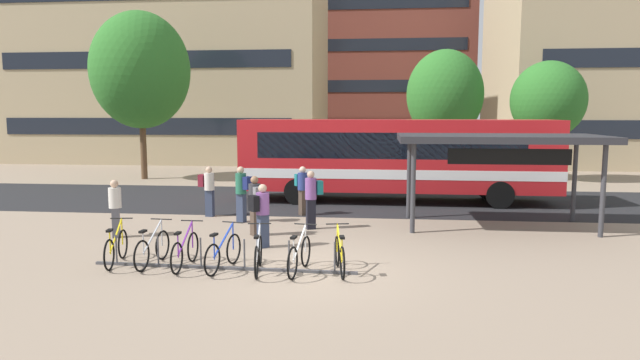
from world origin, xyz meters
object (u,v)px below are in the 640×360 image
street_tree_0 (445,95)px  parked_bicycle_yellow_0 (116,248)px  parked_bicycle_silver_4 (258,255)px  transit_shelter (500,141)px  parked_bicycle_yellow_6 (340,255)px  commuter_navy_pack_1 (242,190)px  commuter_teal_pack_0 (302,187)px  commuter_maroon_pack_6 (115,204)px  parked_bicycle_white_5 (299,256)px  city_bus (398,156)px  parked_bicycle_silver_1 (152,249)px  commuter_teal_pack_4 (312,195)px  commuter_grey_pack_3 (255,201)px  commuter_maroon_pack_5 (208,188)px  street_tree_1 (548,100)px  parked_bicycle_blue_3 (223,253)px  commuter_black_pack_2 (262,211)px  parked_bicycle_purple_2 (185,251)px  street_tree_2 (140,70)px

street_tree_0 → parked_bicycle_yellow_0: bearing=-117.5°
parked_bicycle_silver_4 → transit_shelter: transit_shelter is taller
parked_bicycle_yellow_0 → parked_bicycle_yellow_6: bearing=-100.7°
parked_bicycle_yellow_0 → commuter_navy_pack_1: size_ratio=0.96×
commuter_teal_pack_0 → street_tree_0: 13.51m
commuter_teal_pack_0 → parked_bicycle_yellow_6: bearing=-20.6°
commuter_maroon_pack_6 → parked_bicycle_yellow_6: bearing=44.6°
parked_bicycle_silver_4 → parked_bicycle_white_5: size_ratio=1.00×
city_bus → commuter_maroon_pack_6: city_bus is taller
parked_bicycle_silver_1 → commuter_teal_pack_4: 5.39m
commuter_teal_pack_0 → city_bus: bearing=99.1°
commuter_grey_pack_3 → commuter_maroon_pack_5: 3.51m
commuter_navy_pack_1 → street_tree_0: bearing=-97.3°
parked_bicycle_silver_4 → street_tree_0: 19.78m
parked_bicycle_yellow_6 → commuter_grey_pack_3: (-2.62, 3.37, 0.60)m
parked_bicycle_silver_4 → street_tree_1: bearing=-40.2°
parked_bicycle_silver_1 → transit_shelter: (8.71, 5.20, 2.23)m
parked_bicycle_silver_4 → parked_bicycle_yellow_6: (1.77, 0.15, 0.00)m
commuter_maroon_pack_5 → city_bus: bearing=37.3°
city_bus → parked_bicycle_blue_3: city_bus is taller
parked_bicycle_yellow_6 → commuter_maroon_pack_5: (-4.83, 6.09, 0.59)m
parked_bicycle_silver_1 → commuter_teal_pack_0: commuter_teal_pack_0 is taller
commuter_black_pack_2 → street_tree_0: bearing=25.2°
city_bus → parked_bicycle_silver_4: city_bus is taller
parked_bicycle_yellow_0 → parked_bicycle_white_5: bearing=-102.5°
commuter_navy_pack_1 → commuter_maroon_pack_6: commuter_navy_pack_1 is taller
parked_bicycle_purple_2 → commuter_navy_pack_1: 5.27m
commuter_teal_pack_0 → commuter_grey_pack_3: commuter_grey_pack_3 is taller
commuter_maroon_pack_5 → street_tree_2: 12.82m
city_bus → commuter_teal_pack_0: bearing=-135.0°
parked_bicycle_purple_2 → parked_bicycle_yellow_6: size_ratio=1.01×
parked_bicycle_silver_1 → parked_bicycle_white_5: size_ratio=1.01×
parked_bicycle_yellow_0 → commuter_teal_pack_4: 5.93m
parked_bicycle_silver_1 → commuter_maroon_pack_6: commuter_maroon_pack_6 is taller
parked_bicycle_silver_1 → commuter_grey_pack_3: commuter_grey_pack_3 is taller
parked_bicycle_blue_3 → commuter_maroon_pack_5: 6.58m
parked_bicycle_silver_1 → parked_bicycle_purple_2: bearing=-93.8°
transit_shelter → commuter_black_pack_2: 7.54m
commuter_teal_pack_0 → commuter_maroon_pack_6: commuter_teal_pack_0 is taller
transit_shelter → street_tree_2: 19.38m
city_bus → parked_bicycle_yellow_0: bearing=-123.9°
city_bus → parked_bicycle_blue_3: size_ratio=7.09×
parked_bicycle_blue_3 → street_tree_2: (-8.86, 16.10, 5.25)m
commuter_teal_pack_4 → street_tree_2: 16.18m
parked_bicycle_purple_2 → commuter_black_pack_2: commuter_black_pack_2 is taller
commuter_maroon_pack_6 → commuter_black_pack_2: bearing=57.8°
city_bus → street_tree_2: (-13.02, 6.14, 3.86)m
commuter_navy_pack_1 → commuter_grey_pack_3: 2.05m
parked_bicycle_white_5 → street_tree_1: (10.14, 17.43, 3.70)m
commuter_black_pack_2 → commuter_grey_pack_3: size_ratio=0.97×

